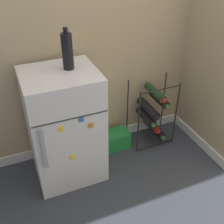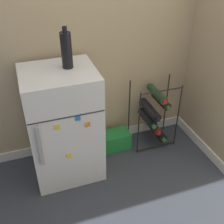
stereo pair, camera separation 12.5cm
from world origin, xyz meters
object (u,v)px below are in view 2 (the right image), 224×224
object	(u,v)px
soda_box	(115,140)
fridge_top_bottle	(66,50)
mini_fridge	(64,125)
wine_rack	(154,114)

from	to	relation	value
soda_box	fridge_top_bottle	xyz separation A→B (m)	(-0.40, -0.09, 0.98)
soda_box	mini_fridge	bearing A→B (deg)	-164.81
wine_rack	soda_box	distance (m)	0.44
soda_box	fridge_top_bottle	world-z (taller)	fridge_top_bottle
mini_fridge	fridge_top_bottle	xyz separation A→B (m)	(0.08, 0.04, 0.60)
mini_fridge	wine_rack	size ratio (longest dim) A/B	1.44
soda_box	fridge_top_bottle	bearing A→B (deg)	-166.73
wine_rack	fridge_top_bottle	world-z (taller)	fridge_top_bottle
mini_fridge	wine_rack	world-z (taller)	mini_fridge
mini_fridge	fridge_top_bottle	size ratio (longest dim) A/B	3.17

